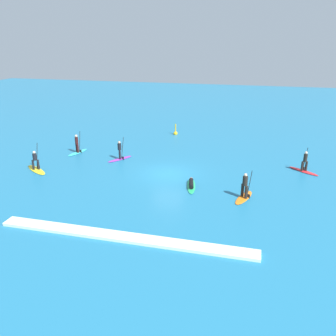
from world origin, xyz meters
The scene contains 9 objects.
ground_plane centered at (0.00, 0.00, 0.00)m, with size 120.00×120.00×0.00m, color #1E6B93.
surfer_on_teal_board centered at (-9.89, 3.27, 0.51)m, with size 1.22×2.67×2.19m.
surfer_on_purple_board centered at (-5.16, 2.43, 0.53)m, with size 1.86×2.51×2.20m.
surfer_on_yellow_board centered at (-10.98, -1.94, 0.42)m, with size 2.91×2.31×2.32m.
surfer_on_orange_board centered at (6.28, -3.24, 0.55)m, with size 1.46×2.68×2.11m.
surfer_on_green_board centered at (2.33, -2.08, 0.15)m, with size 1.14×3.01×0.41m.
surfer_on_red_board centered at (10.88, 3.25, 0.50)m, with size 2.45×2.14×2.01m.
marker_buoy centered at (-2.21, 12.29, 0.19)m, with size 0.47×0.47×1.34m.
wave_crest centered at (0.00, -10.22, 0.09)m, with size 14.90×0.90×0.18m, color white.
Camera 1 is at (6.54, -25.96, 10.49)m, focal length 37.36 mm.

